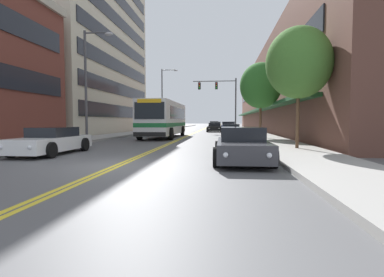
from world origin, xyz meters
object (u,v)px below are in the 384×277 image
car_navy_parked_right_far (228,127)px  car_black_moving_third (215,128)px  street_lamp_left_near (90,77)px  street_tree_right_mid (261,86)px  car_dark_grey_parked_right_foreground (242,146)px  car_red_parked_left_near (161,128)px  street_tree_right_near (299,63)px  city_bus (164,118)px  car_beige_moving_lead (217,125)px  traffic_signal_mast (222,94)px  car_champagne_moving_second (214,125)px  car_white_parked_left_mid (52,141)px  street_lamp_left_far (164,95)px  car_slate_blue_parked_right_mid (231,130)px

car_navy_parked_right_far → car_black_moving_third: (-1.89, -0.29, -0.07)m
street_lamp_left_near → street_tree_right_mid: bearing=27.7°
car_dark_grey_parked_right_foreground → street_tree_right_mid: 14.26m
car_red_parked_left_near → street_tree_right_near: (11.60, -22.96, 3.79)m
city_bus → car_beige_moving_lead: city_bus is taller
car_beige_moving_lead → street_lamp_left_near: street_lamp_left_near is taller
car_black_moving_third → traffic_signal_mast: (0.94, -2.08, 4.41)m
car_navy_parked_right_far → car_black_moving_third: car_navy_parked_right_far is taller
street_lamp_left_near → car_champagne_moving_second: bearing=80.4°
car_white_parked_left_mid → street_lamp_left_far: size_ratio=0.54×
car_red_parked_left_near → street_tree_right_near: street_tree_right_near is taller
traffic_signal_mast → street_tree_right_near: 24.62m
car_red_parked_left_near → car_white_parked_left_mid: size_ratio=0.90×
car_red_parked_left_near → street_lamp_left_far: street_lamp_left_far is taller
car_navy_parked_right_far → car_beige_moving_lead: size_ratio=1.07×
traffic_signal_mast → street_tree_right_mid: 15.16m
city_bus → street_lamp_left_near: size_ratio=1.54×
car_red_parked_left_near → street_lamp_left_far: 6.90m
street_tree_right_mid → car_red_parked_left_near: bearing=129.2°
car_red_parked_left_near → street_tree_right_mid: bearing=-50.8°
street_tree_right_mid → car_champagne_moving_second: bearing=97.7°
city_bus → car_navy_parked_right_far: (6.10, 14.87, -1.14)m
car_black_moving_third → car_champagne_moving_second: bearing=91.8°
city_bus → street_lamp_left_far: street_lamp_left_far is taller
city_bus → car_champagne_moving_second: city_bus is taller
car_beige_moving_lead → car_red_parked_left_near: bearing=-103.3°
car_white_parked_left_mid → street_tree_right_mid: (10.83, 11.84, 3.78)m
car_white_parked_left_mid → car_beige_moving_lead: 53.81m
car_red_parked_left_near → traffic_signal_mast: (7.75, 1.35, 4.44)m
car_red_parked_left_near → car_navy_parked_right_far: size_ratio=0.90×
car_white_parked_left_mid → traffic_signal_mast: size_ratio=0.70×
car_black_moving_third → street_tree_right_near: bearing=-79.7°
car_red_parked_left_near → car_champagne_moving_second: 22.16m
car_black_moving_third → street_lamp_left_far: 8.93m
city_bus → street_tree_right_mid: size_ratio=1.85×
car_slate_blue_parked_right_mid → traffic_signal_mast: traffic_signal_mast is taller
car_red_parked_left_near → street_tree_right_near: 26.00m
traffic_signal_mast → street_tree_right_mid: traffic_signal_mast is taller
street_tree_right_near → car_dark_grey_parked_right_foreground: bearing=-126.1°
city_bus → car_black_moving_third: 15.23m
car_slate_blue_parked_right_mid → car_navy_parked_right_far: size_ratio=0.91×
car_dark_grey_parked_right_foreground → car_champagne_moving_second: 48.34m
traffic_signal_mast → street_tree_right_mid: (3.21, -14.80, -0.64)m
car_red_parked_left_near → car_navy_parked_right_far: car_navy_parked_right_far is taller
city_bus → street_tree_right_mid: 9.04m
traffic_signal_mast → car_black_moving_third: bearing=114.3°
street_lamp_left_near → street_lamp_left_far: size_ratio=0.81×
car_champagne_moving_second → street_tree_right_mid: size_ratio=0.74×
traffic_signal_mast → car_champagne_moving_second: bearing=94.3°
car_beige_moving_lead → traffic_signal_mast: traffic_signal_mast is taller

